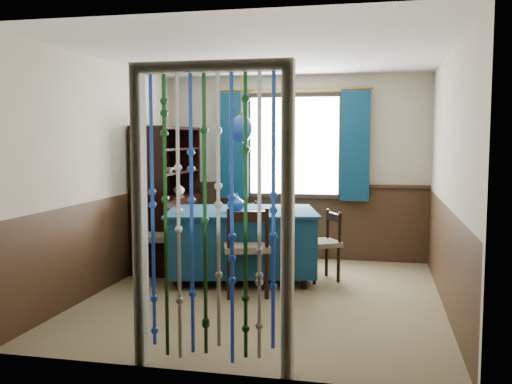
% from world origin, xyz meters
% --- Properties ---
extents(floor, '(4.00, 4.00, 0.00)m').
position_xyz_m(floor, '(0.00, 0.00, 0.00)').
color(floor, brown).
rests_on(floor, ground).
extents(ceiling, '(4.00, 4.00, 0.00)m').
position_xyz_m(ceiling, '(0.00, 0.00, 2.50)').
color(ceiling, silver).
rests_on(ceiling, ground).
extents(wall_back, '(3.60, 0.00, 3.60)m').
position_xyz_m(wall_back, '(0.00, 2.00, 1.25)').
color(wall_back, '#BAB198').
rests_on(wall_back, ground).
extents(wall_front, '(3.60, 0.00, 3.60)m').
position_xyz_m(wall_front, '(0.00, -2.00, 1.25)').
color(wall_front, '#BAB198').
rests_on(wall_front, ground).
extents(wall_left, '(0.00, 4.00, 4.00)m').
position_xyz_m(wall_left, '(-1.80, 0.00, 1.25)').
color(wall_left, '#BAB198').
rests_on(wall_left, ground).
extents(wall_right, '(0.00, 4.00, 4.00)m').
position_xyz_m(wall_right, '(1.80, 0.00, 1.25)').
color(wall_right, '#BAB198').
rests_on(wall_right, ground).
extents(wainscot_back, '(3.60, 0.00, 3.60)m').
position_xyz_m(wainscot_back, '(0.00, 1.99, 0.50)').
color(wainscot_back, '#362314').
rests_on(wainscot_back, ground).
extents(wainscot_front, '(3.60, 0.00, 3.60)m').
position_xyz_m(wainscot_front, '(0.00, -1.99, 0.50)').
color(wainscot_front, '#362314').
rests_on(wainscot_front, ground).
extents(wainscot_left, '(0.00, 4.00, 4.00)m').
position_xyz_m(wainscot_left, '(-1.79, 0.00, 0.50)').
color(wainscot_left, '#362314').
rests_on(wainscot_left, ground).
extents(wainscot_right, '(0.00, 4.00, 4.00)m').
position_xyz_m(wainscot_right, '(1.79, 0.00, 0.50)').
color(wainscot_right, '#362314').
rests_on(wainscot_right, ground).
extents(window, '(1.32, 0.12, 1.42)m').
position_xyz_m(window, '(0.00, 1.95, 1.55)').
color(window, black).
rests_on(window, wall_back).
extents(doorway, '(1.16, 0.12, 2.18)m').
position_xyz_m(doorway, '(0.00, -1.94, 1.05)').
color(doorway, silver).
rests_on(doorway, ground).
extents(dining_table, '(1.93, 1.54, 0.82)m').
position_xyz_m(dining_table, '(-0.42, 0.65, 0.47)').
color(dining_table, '#0E304B').
rests_on(dining_table, floor).
extents(chair_near, '(0.59, 0.57, 0.95)m').
position_xyz_m(chair_near, '(-0.20, -0.01, 0.50)').
color(chair_near, black).
rests_on(chair_near, floor).
extents(chair_far, '(0.49, 0.47, 0.82)m').
position_xyz_m(chair_far, '(-0.58, 1.43, 0.44)').
color(chair_far, black).
rests_on(chair_far, floor).
extents(chair_left, '(0.55, 0.57, 0.96)m').
position_xyz_m(chair_left, '(-1.36, 0.38, 0.51)').
color(chair_left, black).
rests_on(chair_left, floor).
extents(chair_right, '(0.53, 0.54, 0.81)m').
position_xyz_m(chair_right, '(0.51, 0.83, 0.43)').
color(chair_right, black).
rests_on(chair_right, floor).
extents(sideboard, '(0.49, 1.38, 1.80)m').
position_xyz_m(sideboard, '(-1.54, 1.20, 0.62)').
color(sideboard, black).
rests_on(sideboard, floor).
extents(pendant_lamp, '(0.25, 0.25, 0.90)m').
position_xyz_m(pendant_lamp, '(-0.42, 0.65, 1.76)').
color(pendant_lamp, olive).
rests_on(pendant_lamp, ceiling).
extents(vase_table, '(0.21, 0.21, 0.19)m').
position_xyz_m(vase_table, '(-0.46, 0.54, 0.92)').
color(vase_table, navy).
rests_on(vase_table, dining_table).
extents(bowl_shelf, '(0.28, 0.28, 0.06)m').
position_xyz_m(bowl_shelf, '(-1.48, 1.00, 1.26)').
color(bowl_shelf, beige).
rests_on(bowl_shelf, sideboard).
extents(vase_sideboard, '(0.23, 0.23, 0.18)m').
position_xyz_m(vase_sideboard, '(-1.48, 1.46, 0.99)').
color(vase_sideboard, beige).
rests_on(vase_sideboard, sideboard).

